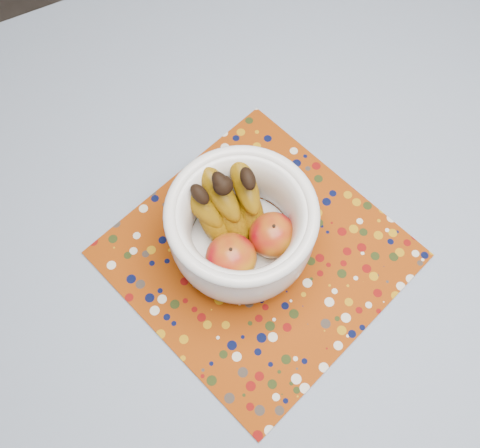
# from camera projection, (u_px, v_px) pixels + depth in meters

# --- Properties ---
(table) EXTENTS (1.20, 1.20, 0.75)m
(table) POSITION_uv_depth(u_px,v_px,m) (315.00, 245.00, 1.00)
(table) COLOR brown
(table) RESTS_ON ground
(tablecloth) EXTENTS (1.32, 1.32, 0.01)m
(tablecloth) POSITION_uv_depth(u_px,v_px,m) (321.00, 226.00, 0.92)
(tablecloth) COLOR slate
(tablecloth) RESTS_ON table
(placemat) EXTENTS (0.50, 0.50, 0.00)m
(placemat) POSITION_uv_depth(u_px,v_px,m) (258.00, 254.00, 0.90)
(placemat) COLOR #843107
(placemat) RESTS_ON tablecloth
(fruit_bowl) EXTENTS (0.22, 0.22, 0.16)m
(fruit_bowl) POSITION_uv_depth(u_px,v_px,m) (238.00, 223.00, 0.83)
(fruit_bowl) COLOR white
(fruit_bowl) RESTS_ON placemat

